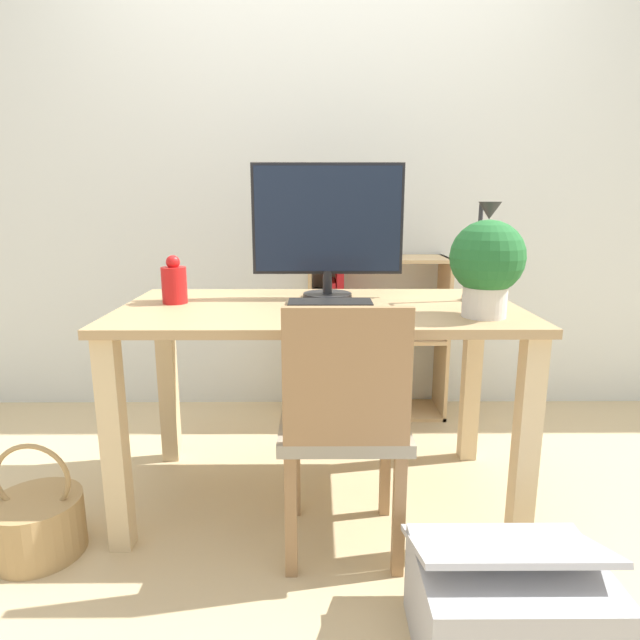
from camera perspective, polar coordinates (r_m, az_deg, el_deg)
The scene contains 12 objects.
ground_plane at distance 2.19m, azimuth 0.02°, elevation -18.14°, with size 10.00×10.00×0.00m, color #CCB284.
wall_back at distance 2.89m, azimuth -0.12°, elevation 16.22°, with size 8.00×0.05×2.60m.
desk at distance 1.95m, azimuth 0.02°, elevation -2.29°, with size 1.42×0.73×0.75m.
monitor at distance 2.06m, azimuth 0.82°, elevation 10.22°, with size 0.57×0.19×0.51m.
keyboard at distance 1.92m, azimuth 1.09°, elevation 1.81°, with size 0.30×0.13×0.02m.
vase at distance 2.03m, azimuth -15.29°, elevation 3.84°, with size 0.09×0.09×0.18m.
desk_lamp at distance 2.02m, azimuth 17.07°, elevation 7.91°, with size 0.10×0.19×0.37m.
potted_plant at distance 1.79m, azimuth 17.39°, elevation 5.81°, with size 0.24×0.24×0.31m.
chair at distance 1.67m, azimuth 2.59°, elevation -10.68°, with size 0.40×0.40×0.84m.
bookshelf at distance 2.82m, azimuth 3.63°, elevation -2.99°, with size 0.71×0.28×0.84m.
basket at distance 2.06m, azimuth -27.89°, elevation -18.60°, with size 0.28×0.28×0.38m.
storage_box at distance 1.58m, azimuth 19.38°, elevation -26.81°, with size 0.47×0.41×0.33m.
Camera 1 is at (-0.01, -1.88, 1.13)m, focal length 30.00 mm.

